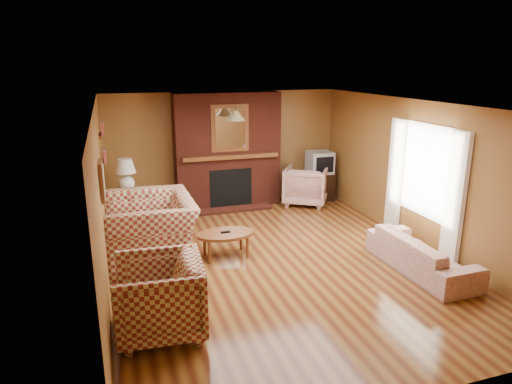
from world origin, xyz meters
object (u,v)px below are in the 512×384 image
object	(u,v)px
floral_sofa	(422,254)
crt_tv	(320,162)
plaid_loveseat	(150,229)
table_lamp	(126,173)
tv_stand	(319,186)
plaid_armchair	(159,297)
coffee_table	(226,236)
fireplace	(228,151)
floral_armchair	(306,185)
side_table	(128,207)

from	to	relation	value
floral_sofa	crt_tv	size ratio (longest dim) A/B	3.42
plaid_loveseat	table_lamp	distance (m)	1.86
plaid_loveseat	tv_stand	distance (m)	4.44
plaid_armchair	tv_stand	world-z (taller)	plaid_armchair
plaid_loveseat	floral_sofa	size ratio (longest dim) A/B	0.83
plaid_armchair	coffee_table	size ratio (longest dim) A/B	1.08
crt_tv	fireplace	bearing A→B (deg)	174.70
floral_armchair	fireplace	bearing A→B (deg)	18.59
floral_sofa	side_table	distance (m)	5.29
floral_sofa	floral_armchair	size ratio (longest dim) A/B	2.03
fireplace	coffee_table	size ratio (longest dim) A/B	2.64
side_table	plaid_loveseat	bearing A→B (deg)	-81.98
plaid_loveseat	floral_sofa	distance (m)	4.12
side_table	table_lamp	size ratio (longest dim) A/B	1.03
crt_tv	table_lamp	bearing A→B (deg)	-175.26
floral_armchair	table_lamp	bearing A→B (deg)	34.47
plaid_loveseat	floral_armchair	size ratio (longest dim) A/B	1.68
floral_armchair	coffee_table	size ratio (longest dim) A/B	0.99
plaid_loveseat	tv_stand	size ratio (longest dim) A/B	2.48
floral_sofa	table_lamp	size ratio (longest dim) A/B	2.96
floral_armchair	coffee_table	bearing A→B (deg)	75.61
fireplace	floral_armchair	distance (m)	1.85
floral_armchair	coffee_table	world-z (taller)	floral_armchair
plaid_armchair	coffee_table	distance (m)	2.21
floral_armchair	tv_stand	bearing A→B (deg)	-119.63
plaid_loveseat	crt_tv	bearing A→B (deg)	117.86
tv_stand	crt_tv	world-z (taller)	crt_tv
plaid_armchair	table_lamp	distance (m)	3.94
side_table	tv_stand	world-z (taller)	side_table
floral_armchair	side_table	world-z (taller)	floral_armchair
fireplace	crt_tv	distance (m)	2.09
fireplace	table_lamp	bearing A→B (deg)	-165.71
floral_sofa	crt_tv	world-z (taller)	crt_tv
side_table	floral_armchair	bearing A→B (deg)	2.00
plaid_loveseat	crt_tv	xyz separation A→B (m)	(3.90, 2.12, 0.36)
floral_sofa	table_lamp	distance (m)	5.34
plaid_armchair	side_table	size ratio (longest dim) A/B	1.53
table_lamp	crt_tv	world-z (taller)	table_lamp
floral_sofa	crt_tv	bearing A→B (deg)	-3.39
floral_armchair	crt_tv	bearing A→B (deg)	-120.23
plaid_armchair	table_lamp	size ratio (longest dim) A/B	1.58
fireplace	table_lamp	size ratio (longest dim) A/B	3.86
plaid_armchair	side_table	distance (m)	3.91
fireplace	plaid_armchair	distance (m)	4.90
fireplace	crt_tv	xyz separation A→B (m)	(2.05, -0.19, -0.33)
fireplace	tv_stand	bearing A→B (deg)	-5.15
plaid_loveseat	plaid_armchair	world-z (taller)	plaid_loveseat
fireplace	plaid_loveseat	world-z (taller)	fireplace
plaid_loveseat	plaid_armchair	bearing A→B (deg)	-3.34
table_lamp	tv_stand	distance (m)	4.22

